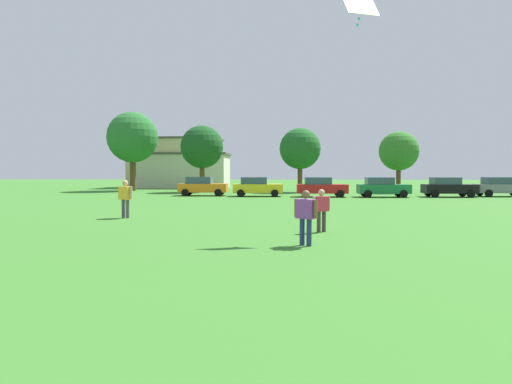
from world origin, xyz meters
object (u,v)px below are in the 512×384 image
(adult_bystander, at_px, (306,213))
(parked_car_yellow_1, at_px, (257,187))
(kite, at_px, (360,7))
(parked_car_orange_0, at_px, (202,186))
(parked_car_gray_5, at_px, (501,187))
(tree_far_right, at_px, (399,151))
(parked_car_green_3, at_px, (382,187))
(tree_left, at_px, (202,147))
(parked_car_black_4, at_px, (448,187))
(tree_right, at_px, (300,149))
(tree_far_left, at_px, (132,138))
(bystander_midfield, at_px, (321,207))
(parked_car_red_2, at_px, (321,187))
(bystander_near_trees, at_px, (125,196))

(adult_bystander, bearing_deg, parked_car_yellow_1, 131.95)
(kite, bearing_deg, parked_car_orange_0, 113.15)
(kite, bearing_deg, adult_bystander, -122.46)
(parked_car_gray_5, xyz_separation_m, tree_far_right, (-7.01, 6.92, 3.37))
(parked_car_green_3, bearing_deg, tree_left, 154.64)
(kite, xyz_separation_m, parked_car_black_4, (11.30, 22.52, -7.38))
(parked_car_green_3, height_order, tree_right, tree_right)
(parked_car_green_3, bearing_deg, tree_right, 128.14)
(parked_car_orange_0, xyz_separation_m, tree_far_left, (-9.50, 9.49, 5.06))
(bystander_midfield, relative_size, kite, 1.14)
(kite, height_order, tree_left, kite)
(tree_far_left, bearing_deg, parked_car_gray_5, -14.61)
(parked_car_yellow_1, height_order, parked_car_red_2, same)
(bystander_near_trees, distance_m, parked_car_orange_0, 19.12)
(parked_car_black_4, bearing_deg, adult_bystander, -117.43)
(parked_car_orange_0, bearing_deg, bystander_near_trees, -91.03)
(parked_car_red_2, bearing_deg, adult_bystander, -95.85)
(adult_bystander, distance_m, bystander_near_trees, 11.18)
(tree_left, bearing_deg, parked_car_gray_5, -13.44)
(bystander_near_trees, relative_size, kite, 1.30)
(parked_car_black_4, relative_size, tree_right, 0.64)
(bystander_midfield, distance_m, parked_car_green_3, 23.44)
(parked_car_black_4, bearing_deg, parked_car_yellow_1, 179.58)
(parked_car_green_3, bearing_deg, adult_bystander, -107.05)
(bystander_midfield, distance_m, tree_left, 32.11)
(tree_left, bearing_deg, tree_far_left, 161.63)
(tree_far_right, bearing_deg, parked_car_yellow_1, -150.90)
(kite, height_order, tree_far_left, tree_far_left)
(adult_bystander, distance_m, tree_far_left, 40.44)
(parked_car_red_2, xyz_separation_m, tree_far_right, (8.63, 8.39, 3.37))
(parked_car_black_4, distance_m, tree_right, 15.14)
(bystander_midfield, height_order, parked_car_red_2, parked_car_red_2)
(parked_car_orange_0, height_order, parked_car_black_4, same)
(parked_car_gray_5, bearing_deg, adult_bystander, -124.14)
(parked_car_yellow_1, distance_m, parked_car_green_3, 10.71)
(parked_car_gray_5, xyz_separation_m, tree_right, (-17.11, 7.01, 3.65))
(parked_car_orange_0, distance_m, tree_left, 7.85)
(parked_car_green_3, height_order, parked_car_gray_5, same)
(adult_bystander, bearing_deg, parked_car_red_2, 119.74)
(tree_left, xyz_separation_m, tree_right, (10.22, 0.49, -0.18))
(bystander_midfield, height_order, tree_far_right, tree_far_right)
(bystander_midfield, bearing_deg, tree_right, 58.61)
(bystander_midfield, xyz_separation_m, parked_car_green_3, (7.06, 22.35, -0.08))
(bystander_near_trees, distance_m, tree_left, 26.12)
(adult_bystander, height_order, parked_car_black_4, adult_bystander)
(parked_car_yellow_1, xyz_separation_m, tree_left, (-6.18, 7.47, 3.83))
(parked_car_green_3, distance_m, tree_left, 19.07)
(parked_car_orange_0, bearing_deg, parked_car_gray_5, 0.47)
(parked_car_orange_0, bearing_deg, tree_far_left, 135.01)
(parked_car_orange_0, bearing_deg, tree_far_right, 20.48)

